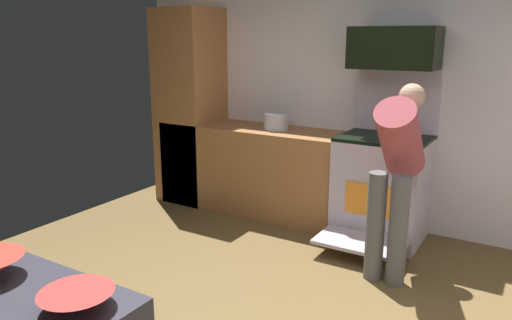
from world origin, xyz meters
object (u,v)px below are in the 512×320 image
(person_cook, at_px, (397,166))
(mixing_bowl_small, at_px, (77,300))
(oven_range, at_px, (382,184))
(microwave, at_px, (394,48))
(stock_pot, at_px, (276,121))

(person_cook, xyz_separation_m, mixing_bowl_small, (-0.36, -2.59, 0.06))
(oven_range, relative_size, mixing_bowl_small, 5.95)
(person_cook, bearing_deg, microwave, 111.11)
(person_cook, distance_m, mixing_bowl_small, 2.62)
(oven_range, xyz_separation_m, mixing_bowl_small, (-0.07, -3.25, 0.42))
(person_cook, relative_size, stock_pot, 5.76)
(mixing_bowl_small, bearing_deg, stock_pot, 107.73)
(oven_range, distance_m, stock_pot, 1.21)
(person_cook, bearing_deg, stock_pot, 154.37)
(mixing_bowl_small, relative_size, stock_pot, 1.02)
(oven_range, distance_m, person_cook, 0.81)
(oven_range, xyz_separation_m, stock_pot, (-1.12, 0.02, 0.47))
(stock_pot, bearing_deg, oven_range, -0.78)
(stock_pot, bearing_deg, person_cook, -25.63)
(oven_range, bearing_deg, stock_pot, 179.22)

